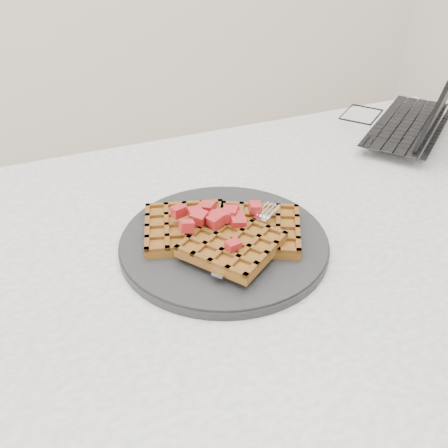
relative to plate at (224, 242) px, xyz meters
name	(u,v)px	position (x,y,z in m)	size (l,w,h in m)	color
table	(275,292)	(0.09, -0.01, -0.12)	(1.20, 0.80, 0.75)	silver
plate	(224,242)	(0.00, 0.00, 0.00)	(0.30, 0.30, 0.02)	black
waffles	(225,233)	(0.00, 0.00, 0.02)	(0.25, 0.23, 0.03)	brown
strawberry_pile	(224,216)	(0.00, 0.00, 0.05)	(0.15, 0.15, 0.02)	maroon
fork	(251,240)	(0.03, -0.03, 0.02)	(0.02, 0.18, 0.02)	silver
laptop	(400,116)	(0.50, 0.23, 0.03)	(0.38, 0.37, 0.22)	black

